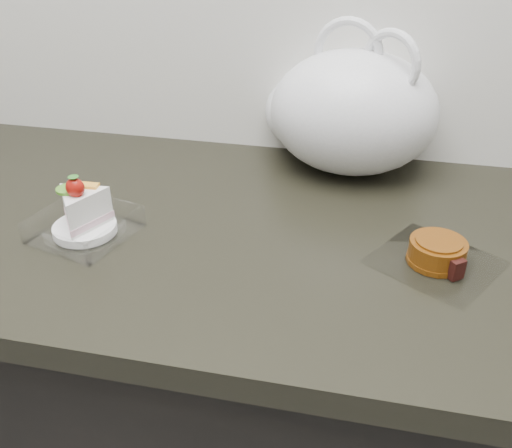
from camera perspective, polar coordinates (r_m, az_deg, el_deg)
counter at (r=1.21m, az=-3.09°, el=-18.32°), size 2.04×0.64×0.90m
cake_tray at (r=0.90m, az=-16.90°, el=0.51°), size 0.16×0.16×0.10m
mooncake_wrap at (r=0.85m, az=17.69°, el=-2.89°), size 0.21×0.21×0.04m
plastic_bag at (r=1.06m, az=8.84°, el=11.04°), size 0.38×0.33×0.28m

